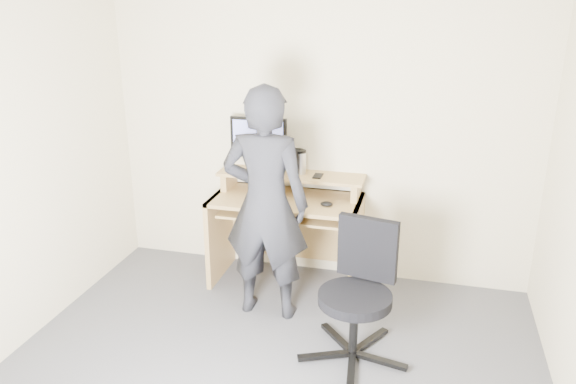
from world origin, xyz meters
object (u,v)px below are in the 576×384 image
at_px(desk, 289,218).
at_px(person, 266,204).
at_px(monitor, 259,139).
at_px(office_chair, 359,287).

bearing_deg(desk, person, -92.97).
relative_size(monitor, person, 0.27).
distance_m(office_chair, person, 0.90).
bearing_deg(person, office_chair, 153.74).
bearing_deg(office_chair, monitor, 146.52).
bearing_deg(desk, monitor, 162.29).
bearing_deg(office_chair, desk, 139.79).
bearing_deg(office_chair, person, 165.97).
height_order(desk, monitor, monitor).
bearing_deg(desk, office_chair, -52.42).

